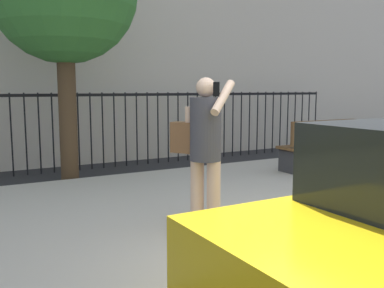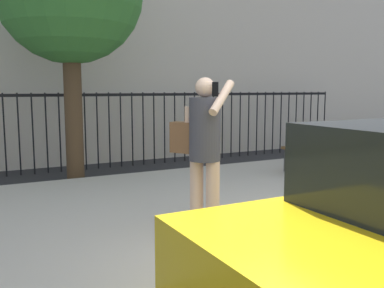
# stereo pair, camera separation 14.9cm
# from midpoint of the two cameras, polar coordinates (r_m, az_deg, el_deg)

# --- Properties ---
(ground_plane) EXTENTS (60.00, 60.00, 0.00)m
(ground_plane) POSITION_cam_midpoint_polar(r_m,az_deg,el_deg) (4.28, 16.25, -15.84)
(ground_plane) COLOR #28282B
(sidewalk) EXTENTS (28.00, 4.40, 0.15)m
(sidewalk) POSITION_cam_midpoint_polar(r_m,az_deg,el_deg) (5.94, 1.35, -8.16)
(sidewalk) COLOR #B2ADA3
(sidewalk) RESTS_ON ground
(iron_fence) EXTENTS (12.03, 0.04, 1.60)m
(iron_fence) POSITION_cam_midpoint_polar(r_m,az_deg,el_deg) (9.17, -9.86, 3.23)
(iron_fence) COLOR black
(iron_fence) RESTS_ON ground
(pedestrian_on_phone) EXTENTS (0.62, 0.71, 1.64)m
(pedestrian_on_phone) POSITION_cam_midpoint_polar(r_m,az_deg,el_deg) (4.59, 2.36, 0.31)
(pedestrian_on_phone) COLOR beige
(pedestrian_on_phone) RESTS_ON sidewalk
(street_bench) EXTENTS (1.60, 0.45, 0.95)m
(street_bench) POSITION_cam_midpoint_polar(r_m,az_deg,el_deg) (8.30, 17.99, -0.02)
(street_bench) COLOR brown
(street_bench) RESTS_ON sidewalk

